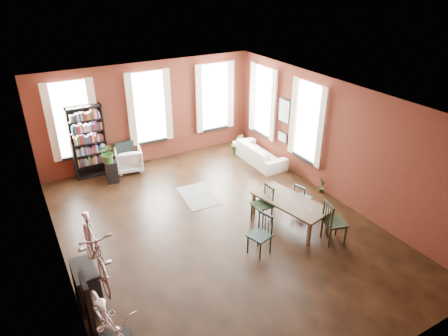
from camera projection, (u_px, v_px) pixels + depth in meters
room at (214, 137)px, 9.38m from camera, size 9.00×9.04×3.22m
dining_table at (290, 212)px, 9.80m from camera, size 1.24×2.03×0.64m
dining_chair_a at (260, 235)px, 8.70m from camera, size 0.54×0.54×0.95m
dining_chair_b at (262, 205)px, 9.80m from camera, size 0.46×0.46×0.97m
dining_chair_c at (335, 222)px, 9.07m from camera, size 0.58×0.58×1.04m
dining_chair_d at (302, 198)px, 10.27m from camera, size 0.44×0.44×0.79m
bookshelf at (88, 142)px, 11.73m from camera, size 1.00×0.32×2.20m
white_armchair at (128, 158)px, 12.35m from camera, size 0.91×0.87×0.81m
cream_sofa at (260, 150)px, 12.89m from camera, size 0.61×2.08×0.81m
striped_rug at (198, 196)px, 11.11m from camera, size 0.97×1.44×0.01m
bike_wall_rack at (89, 310)px, 6.58m from camera, size 0.16×0.60×1.30m
console_table at (87, 285)px, 7.44m from camera, size 0.40×0.80×0.80m
plant_stand at (112, 172)px, 11.71m from camera, size 0.35×0.35×0.65m
plant_by_sofa at (237, 149)px, 13.57m from camera, size 0.62×0.83×0.33m
plant_small at (321, 189)px, 11.27m from camera, size 0.50×0.51×0.17m
bicycle_floor at (106, 302)px, 6.20m from camera, size 0.71×0.99×1.76m
bicycle_hung at (91, 232)px, 6.02m from camera, size 0.47×1.00×1.66m
plant_on_stand at (108, 155)px, 11.43m from camera, size 0.60×0.65×0.47m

